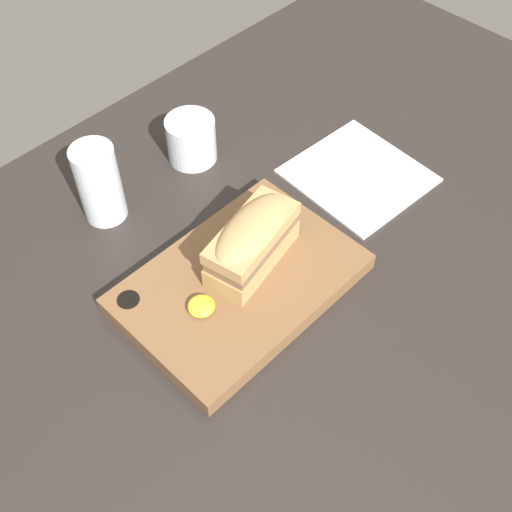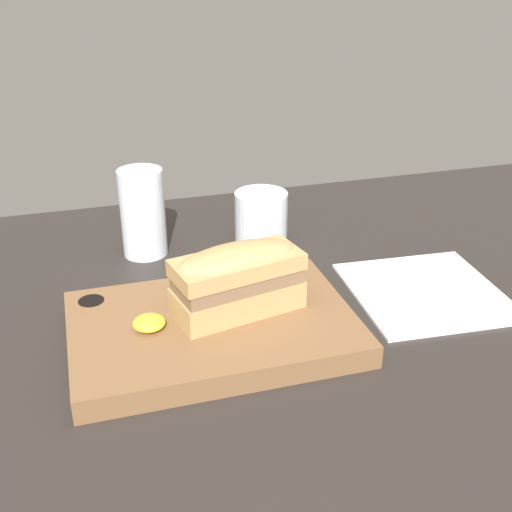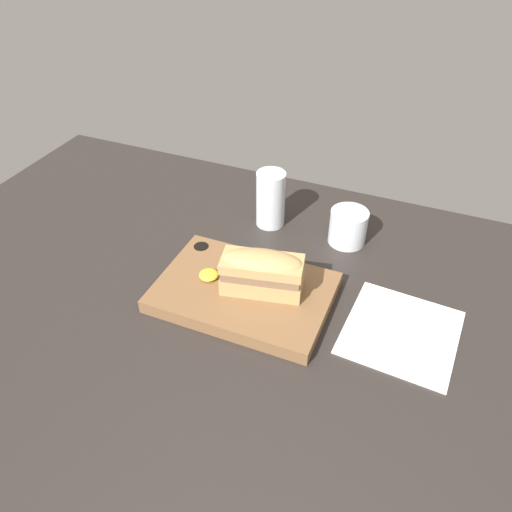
{
  "view_description": "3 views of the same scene",
  "coord_description": "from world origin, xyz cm",
  "views": [
    {
      "loc": [
        -39.34,
        -33.12,
        75.82
      ],
      "look_at": [
        -0.99,
        4.69,
        8.14
      ],
      "focal_mm": 45.0,
      "sensor_mm": 36.0,
      "label": 1
    },
    {
      "loc": [
        -16.51,
        -56.44,
        43.92
      ],
      "look_at": [
        2.73,
        8.14,
        10.67
      ],
      "focal_mm": 45.0,
      "sensor_mm": 36.0,
      "label": 2
    },
    {
      "loc": [
        25.37,
        -57.5,
        68.49
      ],
      "look_at": [
        -1.93,
        8.24,
        10.71
      ],
      "focal_mm": 35.0,
      "sensor_mm": 36.0,
      "label": 3
    }
  ],
  "objects": [
    {
      "name": "water_glass",
      "position": [
        -7.7,
        30.61,
        7.61
      ],
      "size": [
        6.49,
        6.49,
        12.96
      ],
      "color": "silver",
      "rests_on": "dining_table"
    },
    {
      "name": "dining_table",
      "position": [
        0.0,
        0.0,
        1.0
      ],
      "size": [
        156.27,
        102.87,
        2.0
      ],
      "color": "#282321",
      "rests_on": "ground"
    },
    {
      "name": "wine_glass",
      "position": [
        10.24,
        30.61,
        5.35
      ],
      "size": [
        8.12,
        8.12,
        7.6
      ],
      "color": "silver",
      "rests_on": "dining_table"
    },
    {
      "name": "mustard_dollop",
      "position": [
        -10.59,
        5.38,
        5.5
      ],
      "size": [
        3.68,
        3.68,
        1.47
      ],
      "color": "yellow",
      "rests_on": "serving_board"
    },
    {
      "name": "serving_board",
      "position": [
        -3.41,
        5.6,
        3.39
      ],
      "size": [
        32.54,
        22.18,
        2.84
      ],
      "color": "brown",
      "rests_on": "dining_table"
    },
    {
      "name": "napkin",
      "position": [
        26.09,
        7.98,
        2.2
      ],
      "size": [
        20.37,
        21.02,
        0.4
      ],
      "rotation": [
        0.0,
        0.0,
        -0.07
      ],
      "color": "white",
      "rests_on": "dining_table"
    },
    {
      "name": "sandwich",
      "position": [
        0.03,
        6.42,
        9.21
      ],
      "size": [
        15.91,
        9.42,
        8.27
      ],
      "rotation": [
        0.0,
        0.0,
        0.21
      ],
      "color": "tan",
      "rests_on": "serving_board"
    }
  ]
}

